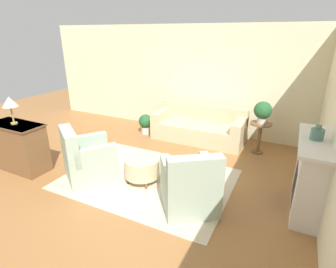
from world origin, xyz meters
name	(u,v)px	position (x,y,z in m)	size (l,w,h in m)	color
ground_plane	(148,179)	(0.00, 0.00, 0.00)	(16.00, 16.00, 0.00)	#996638
wall_back	(203,81)	(0.00, 2.96, 1.40)	(9.79, 0.12, 2.80)	beige
rug	(148,179)	(0.00, 0.00, 0.01)	(3.06, 2.23, 0.01)	beige
couch	(199,128)	(0.16, 2.32, 0.31)	(2.28, 0.95, 0.85)	#C6B289
armchair_left	(87,160)	(-1.03, -0.47, 0.38)	(1.14, 1.15, 1.01)	#9EB29E
armchair_right	(190,187)	(1.03, -0.47, 0.38)	(1.14, 1.15, 1.01)	#9EB29E
ottoman_table	(142,167)	(-0.06, -0.10, 0.30)	(0.65, 0.65, 0.46)	#C6B289
side_table	(260,133)	(1.66, 2.14, 0.48)	(0.48, 0.48, 0.72)	brown
fireplace	(310,173)	(2.63, 0.39, 0.60)	(0.44, 1.45, 1.15)	silver
dresser	(19,146)	(-2.47, -0.76, 0.49)	(1.14, 0.54, 0.96)	brown
vase_mantel_near	(317,134)	(2.61, 0.39, 1.23)	(0.18, 0.18, 0.22)	#477066
potted_plant_on_side_table	(263,111)	(1.66, 2.14, 0.99)	(0.38, 0.38, 0.49)	beige
potted_plant_floor	(146,123)	(-1.28, 2.07, 0.30)	(0.37, 0.37, 0.53)	beige
table_lamp	(10,103)	(-2.47, -0.76, 1.38)	(0.28, 0.28, 0.53)	tan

